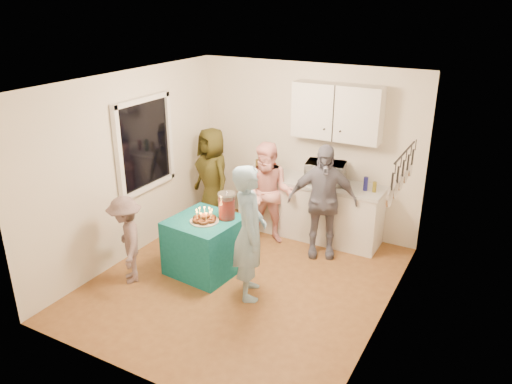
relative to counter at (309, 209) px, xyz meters
The scene contains 19 objects.
floor 1.76m from the counter, 96.71° to the right, with size 4.00×4.00×0.00m, color brown.
ceiling 2.76m from the counter, 96.71° to the right, with size 4.00×4.00×0.00m, color white.
back_wall 0.94m from the counter, 123.69° to the left, with size 3.60×3.60×0.00m, color silver.
left_wall 2.77m from the counter, 139.64° to the right, with size 4.00×4.00×0.00m, color silver.
right_wall 2.49m from the counter, 46.74° to the right, with size 4.00×4.00×0.00m, color silver.
window_night 2.66m from the counter, 144.60° to the right, with size 0.04×1.00×1.20m, color black.
counter is the anchor object (origin of this frame).
countertop 0.46m from the counter, 90.00° to the right, with size 2.24×0.62×0.05m, color beige.
upper_cabinet 1.56m from the counter, 26.57° to the left, with size 1.30×0.30×0.80m, color white.
pot_rack 2.16m from the counter, 33.34° to the right, with size 0.12×1.00×0.60m, color black.
microwave 0.68m from the counter, ahead, with size 0.57×0.39×0.31m, color white.
party_table 1.86m from the counter, 115.50° to the right, with size 0.85×0.85×0.76m, color #10656A.
donut_cake 1.93m from the counter, 113.79° to the right, with size 0.38×0.38×0.18m, color #381C0C, non-canonical shape.
punch_jar 1.68m from the counter, 110.25° to the right, with size 0.22×0.22×0.34m, color #B1160E.
man_birthday 1.94m from the counter, 89.74° to the right, with size 0.62×0.41×1.71m, color #8AB0C8.
woman_back_left 1.62m from the counter, 167.35° to the right, with size 0.78×0.51×1.60m, color #555018.
woman_back_center 0.75m from the counter, 132.89° to the right, with size 0.75×0.59×1.55m, color pink.
woman_back_right 0.75m from the counter, 52.05° to the right, with size 0.97×0.40×1.65m, color black.
child_near_left 2.82m from the counter, 122.98° to the right, with size 0.76×0.44×1.17m, color #645051.
Camera 1 is at (2.85, -4.87, 3.53)m, focal length 35.00 mm.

